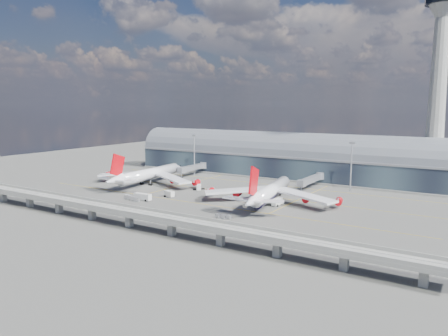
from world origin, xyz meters
The scene contains 20 objects.
ground centered at (0.00, 0.00, 0.00)m, with size 500.00×500.00×0.00m, color #474744.
taxi_lines centered at (0.00, 22.11, 0.01)m, with size 200.00×80.12×0.01m.
terminal centered at (0.00, 77.99, 11.34)m, with size 200.00×30.00×28.00m.
control_tower centered at (85.00, 83.00, 51.64)m, with size 19.00×19.00×103.00m.
guideway centered at (0.00, -55.00, 5.29)m, with size 220.00×8.50×7.20m.
floodlight_mast_left centered at (-50.00, 55.00, 13.63)m, with size 3.00×0.70×25.70m.
floodlight_mast_right centered at (50.00, 55.00, 13.63)m, with size 3.00×0.70×25.70m.
airliner_left centered at (-52.33, 13.32, 5.89)m, with size 64.36×67.66×20.60m.
airliner_right centered at (27.30, 6.80, 5.51)m, with size 63.70×66.65×21.23m.
jet_bridge_left centered at (-49.03, 53.12, 5.18)m, with size 4.40×28.00×7.25m.
jet_bridge_right centered at (30.48, 51.18, 5.18)m, with size 4.40×32.00×7.25m.
service_truck_0 centered at (-18.94, 16.09, 1.40)m, with size 5.39×6.65×2.71m.
service_truck_1 centered at (-20.70, -6.33, 1.53)m, with size 5.60×3.41×3.03m.
service_truck_2 centered at (-26.78, -18.65, 1.70)m, with size 9.05×2.96×3.26m.
service_truck_3 centered at (31.54, 5.37, 1.59)m, with size 2.95×6.56×3.11m.
service_truck_4 centered at (18.08, 20.97, 1.64)m, with size 4.57×6.15×3.24m.
service_truck_5 centered at (17.80, 30.32, 1.43)m, with size 6.13×4.83×2.80m.
cargo_train_0 centered at (-31.34, -21.12, 0.96)m, with size 11.11×4.00×1.83m.
cargo_train_1 centered at (23.06, -26.34, 0.82)m, with size 7.18×2.66×1.57m.
cargo_train_2 centered at (60.47, -35.13, 0.83)m, with size 4.76×1.73×1.59m.
Camera 1 is at (112.71, -168.95, 45.08)m, focal length 35.00 mm.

